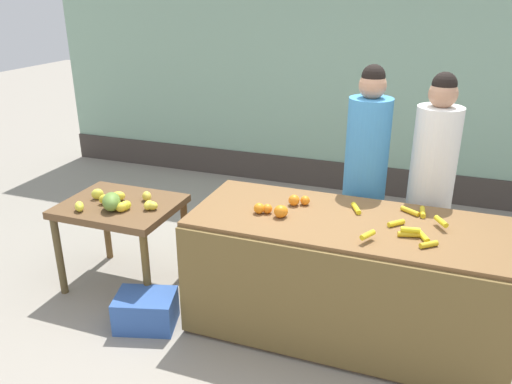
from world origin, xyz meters
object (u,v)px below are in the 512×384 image
produce_crate (146,311)px  produce_sack (236,232)px  vendor_woman_blue_shirt (365,181)px  vendor_woman_white_shirt (430,191)px

produce_crate → produce_sack: (0.23, 1.24, 0.12)m
vendor_woman_blue_shirt → produce_crate: 1.99m
vendor_woman_blue_shirt → vendor_woman_white_shirt: (0.51, 0.00, -0.02)m
vendor_woman_blue_shirt → produce_crate: (-1.40, -1.17, -0.82)m
vendor_woman_white_shirt → produce_sack: bearing=177.4°
vendor_woman_white_shirt → vendor_woman_blue_shirt: bearing=-179.6°
vendor_woman_white_shirt → produce_crate: 2.37m
vendor_woman_white_shirt → produce_sack: vendor_woman_white_shirt is taller
produce_sack → vendor_woman_blue_shirt: bearing=-3.9°
vendor_woman_white_shirt → produce_crate: bearing=-148.4°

